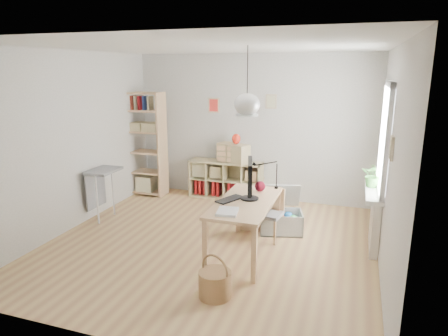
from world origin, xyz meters
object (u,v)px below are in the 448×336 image
(drawer_chest, at_px, (233,153))
(monitor, at_px, (250,178))
(cube_shelf, at_px, (225,182))
(storage_chest, at_px, (281,217))
(chair, at_px, (270,211))
(tall_bookshelf, at_px, (144,140))
(desk, at_px, (246,208))

(drawer_chest, bearing_deg, monitor, -44.46)
(cube_shelf, bearing_deg, storage_chest, -43.93)
(cube_shelf, height_order, monitor, monitor)
(chair, bearing_deg, tall_bookshelf, 162.51)
(cube_shelf, relative_size, drawer_chest, 2.31)
(storage_chest, bearing_deg, tall_bookshelf, 146.15)
(chair, distance_m, drawer_chest, 1.95)
(desk, height_order, monitor, monitor)
(tall_bookshelf, relative_size, chair, 2.69)
(tall_bookshelf, distance_m, drawer_chest, 1.76)
(chair, height_order, monitor, monitor)
(cube_shelf, xyz_separation_m, tall_bookshelf, (-1.56, -0.28, 0.79))
(monitor, distance_m, drawer_chest, 2.29)
(storage_chest, bearing_deg, cube_shelf, 121.34)
(storage_chest, height_order, monitor, monitor)
(storage_chest, xyz_separation_m, monitor, (-0.28, -0.86, 0.83))
(chair, bearing_deg, drawer_chest, 131.72)
(cube_shelf, xyz_separation_m, monitor, (1.05, -2.15, 0.75))
(cube_shelf, xyz_separation_m, storage_chest, (1.34, -1.29, -0.08))
(monitor, bearing_deg, drawer_chest, 97.61)
(chair, relative_size, storage_chest, 0.88)
(desk, height_order, tall_bookshelf, tall_bookshelf)
(desk, distance_m, drawer_chest, 2.36)
(storage_chest, distance_m, drawer_chest, 1.83)
(desk, height_order, cube_shelf, desk)
(tall_bookshelf, bearing_deg, desk, -37.01)
(drawer_chest, bearing_deg, chair, -33.52)
(tall_bookshelf, bearing_deg, monitor, -35.48)
(desk, bearing_deg, storage_chest, 71.65)
(desk, xyz_separation_m, chair, (0.20, 0.61, -0.23))
(desk, xyz_separation_m, cube_shelf, (-1.02, 2.23, -0.36))
(tall_bookshelf, distance_m, chair, 3.16)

